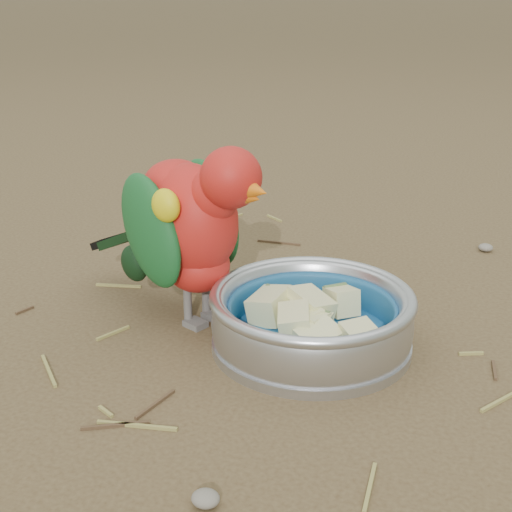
% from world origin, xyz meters
% --- Properties ---
extents(ground, '(60.00, 60.00, 0.00)m').
position_xyz_m(ground, '(0.00, 0.00, 0.00)').
color(ground, brown).
extents(food_bowl, '(0.20, 0.20, 0.02)m').
position_xyz_m(food_bowl, '(-0.02, 0.00, 0.01)').
color(food_bowl, '#B2B2BA').
rests_on(food_bowl, ground).
extents(bowl_wall, '(0.20, 0.20, 0.04)m').
position_xyz_m(bowl_wall, '(-0.02, 0.00, 0.04)').
color(bowl_wall, '#B2B2BA').
rests_on(bowl_wall, food_bowl).
extents(fruit_wedges, '(0.12, 0.12, 0.03)m').
position_xyz_m(fruit_wedges, '(-0.02, 0.00, 0.03)').
color(fruit_wedges, beige).
rests_on(fruit_wedges, food_bowl).
extents(lory_parrot, '(0.27, 0.21, 0.19)m').
position_xyz_m(lory_parrot, '(-0.16, 0.03, 0.10)').
color(lory_parrot, '#B51B15').
rests_on(lory_parrot, ground).
extents(ground_debris, '(0.90, 0.80, 0.01)m').
position_xyz_m(ground_debris, '(0.02, 0.04, 0.00)').
color(ground_debris, olive).
rests_on(ground_debris, ground).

